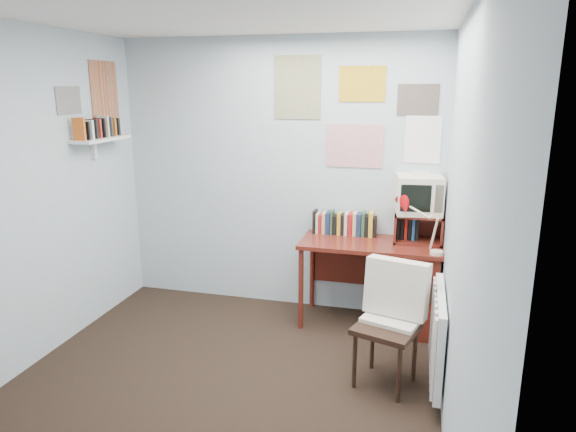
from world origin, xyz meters
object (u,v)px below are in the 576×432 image
object	(u,v)px
desk	(401,283)
tv_riser	(418,228)
crt_tv	(419,193)
desk_chair	(386,329)
desk_lamp	(438,231)
radiator	(438,335)
wall_shelf	(101,139)

from	to	relation	value
desk	tv_riser	size ratio (longest dim) A/B	3.00
tv_riser	crt_tv	bearing A→B (deg)	126.20
desk	desk_chair	distance (m)	0.95
desk_chair	desk_lamp	size ratio (longest dim) A/B	2.23
desk	crt_tv	distance (m)	0.80
tv_riser	desk_lamp	bearing A→B (deg)	-64.89
radiator	desk_chair	bearing A→B (deg)	-177.29
tv_riser	radiator	bearing A→B (deg)	-80.72
desk	desk_lamp	bearing A→B (deg)	-37.99
desk_lamp	desk	bearing A→B (deg)	156.10
desk_chair	radiator	world-z (taller)	desk_chair
desk_chair	desk_lamp	world-z (taller)	desk_lamp
desk_lamp	crt_tv	world-z (taller)	crt_tv
crt_tv	desk_chair	bearing A→B (deg)	-105.65
tv_riser	desk_chair	bearing A→B (deg)	-99.49
desk_lamp	desk_chair	bearing A→B (deg)	-99.83
desk	tv_riser	world-z (taller)	tv_riser
radiator	tv_riser	bearing A→B (deg)	99.28
desk	radiator	xyz separation A→B (m)	(0.29, -0.93, 0.01)
desk	desk_lamp	xyz separation A→B (m)	(0.27, -0.21, 0.55)
desk_chair	radiator	bearing A→B (deg)	20.89
desk	desk_lamp	distance (m)	0.64
desk_chair	wall_shelf	size ratio (longest dim) A/B	1.38
radiator	wall_shelf	distance (m)	3.15
tv_riser	wall_shelf	bearing A→B (deg)	-169.68
desk	radiator	size ratio (longest dim) A/B	1.50
radiator	wall_shelf	bearing A→B (deg)	169.11
tv_riser	crt_tv	distance (m)	0.30
desk_lamp	tv_riser	xyz separation A→B (m)	(-0.15, 0.32, -0.07)
desk	crt_tv	size ratio (longest dim) A/B	3.23
radiator	crt_tv	bearing A→B (deg)	99.88
desk_chair	wall_shelf	world-z (taller)	wall_shelf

